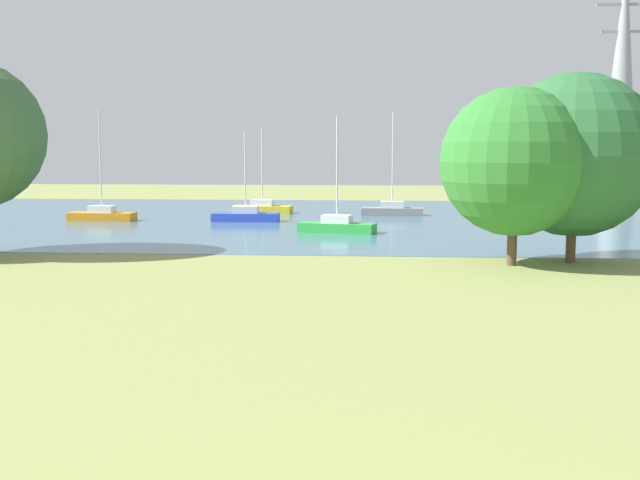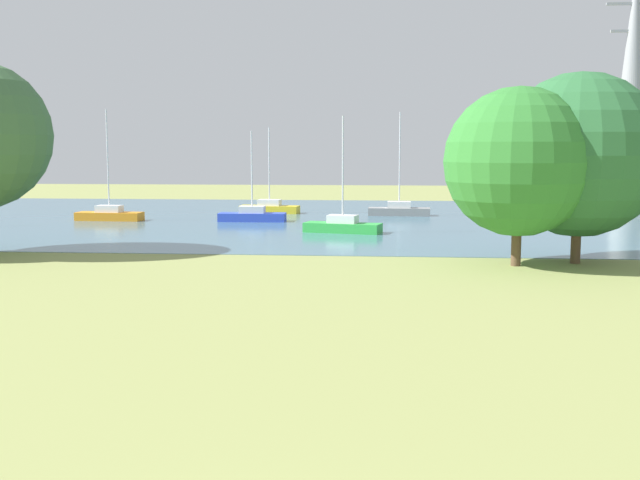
# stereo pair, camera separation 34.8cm
# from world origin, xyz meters

# --- Properties ---
(ground_plane) EXTENTS (160.00, 160.00, 0.00)m
(ground_plane) POSITION_xyz_m (0.00, 22.00, 0.00)
(ground_plane) COLOR #8C9351
(water_surface) EXTENTS (140.00, 40.00, 0.02)m
(water_surface) POSITION_xyz_m (0.00, 50.00, 0.01)
(water_surface) COLOR slate
(water_surface) RESTS_ON ground
(sailboat_orange) EXTENTS (4.87, 1.73, 8.04)m
(sailboat_orange) POSITION_xyz_m (-18.62, 46.91, 0.48)
(sailboat_orange) COLOR orange
(sailboat_orange) RESTS_ON water_surface
(sailboat_yellow) EXTENTS (4.92, 1.95, 6.89)m
(sailboat_yellow) POSITION_xyz_m (-7.94, 54.23, 0.46)
(sailboat_yellow) COLOR yellow
(sailboat_yellow) RESTS_ON water_surface
(sailboat_blue) EXTENTS (4.82, 1.57, 6.47)m
(sailboat_blue) POSITION_xyz_m (-8.09, 47.14, 0.46)
(sailboat_blue) COLOR blue
(sailboat_blue) RESTS_ON water_surface
(sailboat_gray) EXTENTS (4.83, 1.61, 8.03)m
(sailboat_gray) POSITION_xyz_m (2.53, 52.91, 0.48)
(sailboat_gray) COLOR gray
(sailboat_gray) RESTS_ON water_surface
(sailboat_green) EXTENTS (5.02, 2.58, 7.22)m
(sailboat_green) POSITION_xyz_m (-1.15, 40.36, 0.47)
(sailboat_green) COLOR green
(sailboat_green) RESTS_ON water_surface
(tree_east_near) EXTENTS (6.65, 6.65, 7.99)m
(tree_east_near) POSITION_xyz_m (7.42, 27.62, 4.66)
(tree_east_near) COLOR brown
(tree_east_near) RESTS_ON ground
(tree_west_far) EXTENTS (4.82, 4.82, 6.52)m
(tree_west_far) POSITION_xyz_m (10.27, 28.62, 4.10)
(tree_west_far) COLOR brown
(tree_west_far) RESTS_ON ground
(tree_mid_shore) EXTENTS (7.53, 7.53, 8.72)m
(tree_mid_shore) POSITION_xyz_m (10.36, 28.96, 4.95)
(tree_mid_shore) COLOR brown
(tree_mid_shore) RESTS_ON ground
(electricity_pylon) EXTENTS (6.40, 4.40, 26.75)m
(electricity_pylon) POSITION_xyz_m (29.13, 83.92, 13.39)
(electricity_pylon) COLOR gray
(electricity_pylon) RESTS_ON ground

